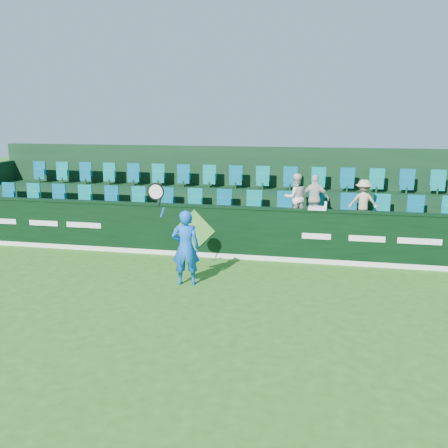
% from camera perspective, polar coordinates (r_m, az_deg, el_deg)
% --- Properties ---
extents(ground, '(60.00, 60.00, 0.00)m').
position_cam_1_polar(ground, '(9.57, -9.54, -10.04)').
color(ground, '#246317').
rests_on(ground, ground).
extents(sponsor_hoarding, '(16.00, 0.25, 1.35)m').
position_cam_1_polar(sponsor_hoarding, '(12.99, -3.27, -0.74)').
color(sponsor_hoarding, black).
rests_on(sponsor_hoarding, ground).
extents(stand_tier_front, '(16.00, 2.00, 0.80)m').
position_cam_1_polar(stand_tier_front, '(14.09, -2.10, -0.82)').
color(stand_tier_front, black).
rests_on(stand_tier_front, ground).
extents(stand_tier_back, '(16.00, 1.80, 1.30)m').
position_cam_1_polar(stand_tier_back, '(15.85, -0.46, 1.60)').
color(stand_tier_back, black).
rests_on(stand_tier_back, ground).
extents(stand_rear, '(16.00, 4.10, 2.60)m').
position_cam_1_polar(stand_rear, '(16.18, -0.13, 3.86)').
color(stand_rear, black).
rests_on(stand_rear, ground).
extents(seat_row_front, '(13.50, 0.50, 0.60)m').
position_cam_1_polar(seat_row_front, '(14.33, -1.74, 2.26)').
color(seat_row_front, '#065C7B').
rests_on(seat_row_front, stand_tier_front).
extents(seat_row_back, '(13.50, 0.50, 0.60)m').
position_cam_1_polar(seat_row_back, '(15.99, -0.24, 5.14)').
color(seat_row_back, '#065C7B').
rests_on(seat_row_back, stand_tier_back).
extents(tennis_player, '(1.18, 0.51, 2.28)m').
position_cam_1_polar(tennis_player, '(10.78, -4.46, -2.60)').
color(tennis_player, blue).
rests_on(tennis_player, ground).
extents(spectator_left, '(0.77, 0.69, 1.29)m').
position_cam_1_polar(spectator_left, '(13.53, 8.17, 3.01)').
color(spectator_left, silver).
rests_on(spectator_left, stand_tier_front).
extents(spectator_middle, '(0.78, 0.42, 1.27)m').
position_cam_1_polar(spectator_middle, '(13.51, 10.35, 2.88)').
color(spectator_middle, beige).
rests_on(spectator_middle, stand_tier_front).
extents(spectator_right, '(0.77, 0.46, 1.17)m').
position_cam_1_polar(spectator_right, '(13.55, 15.62, 2.44)').
color(spectator_right, tan).
rests_on(spectator_right, stand_tier_front).
extents(towel, '(0.44, 0.28, 0.07)m').
position_cam_1_polar(towel, '(12.42, 10.61, 1.79)').
color(towel, silver).
rests_on(towel, sponsor_hoarding).
extents(drinks_bottle, '(0.07, 0.07, 0.21)m').
position_cam_1_polar(drinks_bottle, '(12.40, 11.54, 2.07)').
color(drinks_bottle, white).
rests_on(drinks_bottle, sponsor_hoarding).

